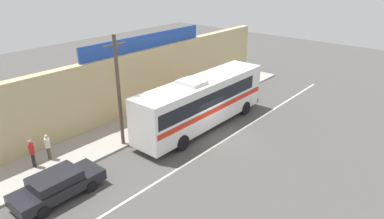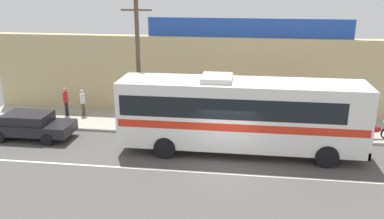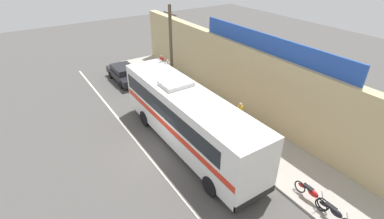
{
  "view_description": "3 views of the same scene",
  "coord_description": "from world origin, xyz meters",
  "px_view_note": "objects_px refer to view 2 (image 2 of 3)",
  "views": [
    {
      "loc": [
        -16.99,
        -12.26,
        10.85
      ],
      "look_at": [
        -0.46,
        1.73,
        1.64
      ],
      "focal_mm": 32.16,
      "sensor_mm": 36.0,
      "label": 1
    },
    {
      "loc": [
        0.78,
        -16.99,
        8.05
      ],
      "look_at": [
        -1.8,
        1.82,
        2.02
      ],
      "focal_mm": 38.5,
      "sensor_mm": 36.0,
      "label": 2
    },
    {
      "loc": [
        12.26,
        -5.73,
        10.52
      ],
      "look_at": [
        -0.21,
        2.45,
        1.87
      ],
      "focal_mm": 26.58,
      "sensor_mm": 36.0,
      "label": 3
    }
  ],
  "objects_px": {
    "intercity_bus": "(239,112)",
    "motorcycle_purple": "(317,129)",
    "pedestrian_near_shop": "(83,101)",
    "pedestrian_far_left": "(66,99)",
    "parked_car": "(30,125)",
    "motorcycle_black": "(374,131)",
    "utility_pole": "(138,64)",
    "pedestrian_by_curb": "(246,107)"
  },
  "relations": [
    {
      "from": "pedestrian_by_curb",
      "to": "intercity_bus",
      "type": "bearing_deg",
      "value": -94.5
    },
    {
      "from": "parked_car",
      "to": "motorcycle_purple",
      "type": "xyz_separation_m",
      "value": [
        14.96,
        1.92,
        -0.17
      ]
    },
    {
      "from": "utility_pole",
      "to": "motorcycle_purple",
      "type": "height_order",
      "value": "utility_pole"
    },
    {
      "from": "parked_car",
      "to": "motorcycle_purple",
      "type": "height_order",
      "value": "parked_car"
    },
    {
      "from": "parked_car",
      "to": "pedestrian_far_left",
      "type": "relative_size",
      "value": 2.59
    },
    {
      "from": "motorcycle_purple",
      "to": "parked_car",
      "type": "bearing_deg",
      "value": -172.68
    },
    {
      "from": "intercity_bus",
      "to": "motorcycle_purple",
      "type": "distance_m",
      "value": 4.9
    },
    {
      "from": "parked_car",
      "to": "utility_pole",
      "type": "relative_size",
      "value": 0.64
    },
    {
      "from": "motorcycle_black",
      "to": "pedestrian_by_curb",
      "type": "xyz_separation_m",
      "value": [
        -6.63,
        1.45,
        0.58
      ]
    },
    {
      "from": "parked_car",
      "to": "motorcycle_purple",
      "type": "relative_size",
      "value": 2.33
    },
    {
      "from": "intercity_bus",
      "to": "motorcycle_black",
      "type": "relative_size",
      "value": 6.12
    },
    {
      "from": "pedestrian_by_curb",
      "to": "pedestrian_far_left",
      "type": "xyz_separation_m",
      "value": [
        -10.73,
        -0.04,
        0.01
      ]
    },
    {
      "from": "parked_car",
      "to": "pedestrian_near_shop",
      "type": "xyz_separation_m",
      "value": [
        1.48,
        3.58,
        0.33
      ]
    },
    {
      "from": "utility_pole",
      "to": "motorcycle_purple",
      "type": "bearing_deg",
      "value": 1.05
    },
    {
      "from": "parked_car",
      "to": "utility_pole",
      "type": "xyz_separation_m",
      "value": [
        5.53,
        1.75,
        3.04
      ]
    },
    {
      "from": "motorcycle_black",
      "to": "pedestrian_near_shop",
      "type": "distance_m",
      "value": 16.44
    },
    {
      "from": "motorcycle_purple",
      "to": "pedestrian_near_shop",
      "type": "relative_size",
      "value": 1.2
    },
    {
      "from": "motorcycle_black",
      "to": "pedestrian_far_left",
      "type": "height_order",
      "value": "pedestrian_far_left"
    },
    {
      "from": "intercity_bus",
      "to": "pedestrian_far_left",
      "type": "xyz_separation_m",
      "value": [
        -10.43,
        3.85,
        -0.91
      ]
    },
    {
      "from": "pedestrian_far_left",
      "to": "motorcycle_black",
      "type": "bearing_deg",
      "value": -4.64
    },
    {
      "from": "pedestrian_near_shop",
      "to": "utility_pole",
      "type": "bearing_deg",
      "value": -24.4
    },
    {
      "from": "motorcycle_black",
      "to": "pedestrian_by_curb",
      "type": "height_order",
      "value": "pedestrian_by_curb"
    },
    {
      "from": "pedestrian_far_left",
      "to": "pedestrian_near_shop",
      "type": "bearing_deg",
      "value": 7.12
    },
    {
      "from": "pedestrian_near_shop",
      "to": "pedestrian_far_left",
      "type": "height_order",
      "value": "pedestrian_far_left"
    },
    {
      "from": "intercity_bus",
      "to": "motorcycle_black",
      "type": "xyz_separation_m",
      "value": [
        6.93,
        2.45,
        -1.5
      ]
    },
    {
      "from": "pedestrian_near_shop",
      "to": "pedestrian_far_left",
      "type": "xyz_separation_m",
      "value": [
        -1.01,
        -0.13,
        0.09
      ]
    },
    {
      "from": "motorcycle_purple",
      "to": "intercity_bus",
      "type": "bearing_deg",
      "value": -150.23
    },
    {
      "from": "utility_pole",
      "to": "motorcycle_black",
      "type": "xyz_separation_m",
      "value": [
        12.32,
        0.3,
        -3.22
      ]
    },
    {
      "from": "parked_car",
      "to": "motorcycle_black",
      "type": "xyz_separation_m",
      "value": [
        17.84,
        2.05,
        -0.17
      ]
    },
    {
      "from": "intercity_bus",
      "to": "pedestrian_by_curb",
      "type": "distance_m",
      "value": 4.01
    },
    {
      "from": "motorcycle_purple",
      "to": "pedestrian_far_left",
      "type": "relative_size",
      "value": 1.11
    },
    {
      "from": "motorcycle_black",
      "to": "pedestrian_far_left",
      "type": "distance_m",
      "value": 17.43
    },
    {
      "from": "motorcycle_black",
      "to": "pedestrian_near_shop",
      "type": "bearing_deg",
      "value": 174.64
    },
    {
      "from": "parked_car",
      "to": "pedestrian_far_left",
      "type": "height_order",
      "value": "pedestrian_far_left"
    },
    {
      "from": "intercity_bus",
      "to": "pedestrian_by_curb",
      "type": "xyz_separation_m",
      "value": [
        0.31,
        3.89,
        -0.92
      ]
    },
    {
      "from": "intercity_bus",
      "to": "motorcycle_purple",
      "type": "relative_size",
      "value": 5.98
    },
    {
      "from": "pedestrian_near_shop",
      "to": "pedestrian_far_left",
      "type": "bearing_deg",
      "value": -172.88
    },
    {
      "from": "parked_car",
      "to": "pedestrian_by_curb",
      "type": "relative_size",
      "value": 2.62
    },
    {
      "from": "pedestrian_by_curb",
      "to": "parked_car",
      "type": "bearing_deg",
      "value": -162.69
    },
    {
      "from": "pedestrian_by_curb",
      "to": "pedestrian_far_left",
      "type": "distance_m",
      "value": 10.73
    },
    {
      "from": "parked_car",
      "to": "pedestrian_by_curb",
      "type": "xyz_separation_m",
      "value": [
        11.21,
        3.49,
        0.4
      ]
    },
    {
      "from": "pedestrian_near_shop",
      "to": "motorcycle_black",
      "type": "bearing_deg",
      "value": -5.36
    }
  ]
}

